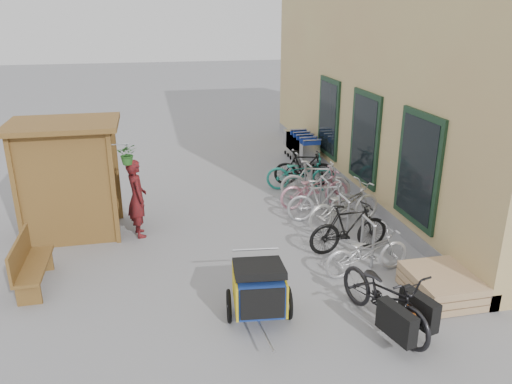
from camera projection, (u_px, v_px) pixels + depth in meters
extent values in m
plane|color=gray|center=(246.00, 274.00, 8.97)|extent=(80.00, 80.00, 0.00)
cube|color=tan|center=(454.00, 49.00, 13.19)|extent=(6.00, 13.00, 7.00)
cube|color=gray|center=(342.00, 176.00, 13.76)|extent=(0.18, 13.00, 0.30)
cube|color=black|center=(418.00, 169.00, 9.57)|extent=(0.06, 1.50, 2.20)
cube|color=black|center=(417.00, 169.00, 9.56)|extent=(0.02, 1.25, 1.95)
cube|color=black|center=(365.00, 138.00, 11.86)|extent=(0.06, 1.50, 2.20)
cube|color=black|center=(363.00, 138.00, 11.86)|extent=(0.02, 1.25, 1.95)
cube|color=black|center=(329.00, 117.00, 14.16)|extent=(0.06, 1.50, 2.20)
cube|color=black|center=(328.00, 118.00, 14.15)|extent=(0.02, 1.25, 1.95)
cube|color=brown|center=(16.00, 196.00, 9.47)|extent=(0.09, 0.09, 2.30)
cube|color=brown|center=(114.00, 189.00, 9.82)|extent=(0.09, 0.09, 2.30)
cube|color=brown|center=(30.00, 175.00, 10.66)|extent=(0.09, 0.09, 2.30)
cube|color=brown|center=(117.00, 170.00, 11.01)|extent=(0.09, 0.09, 2.30)
cube|color=brown|center=(25.00, 185.00, 10.07)|extent=(0.05, 1.30, 2.30)
cube|color=brown|center=(66.00, 192.00, 9.67)|extent=(1.80, 0.05, 2.30)
cube|color=brown|center=(74.00, 173.00, 10.81)|extent=(1.80, 0.05, 2.30)
cube|color=brown|center=(62.00, 124.00, 9.83)|extent=(2.15, 1.65, 0.10)
cube|color=brown|center=(61.00, 194.00, 10.29)|extent=(1.30, 1.15, 0.04)
cube|color=brown|center=(57.00, 166.00, 10.08)|extent=(1.30, 1.15, 0.04)
cylinder|color=#A5A8AD|center=(119.00, 144.00, 9.55)|extent=(0.36, 0.02, 0.02)
imported|color=#255A1F|center=(128.00, 154.00, 9.65)|extent=(0.38, 0.33, 0.42)
cylinder|color=#A5A8AD|center=(373.00, 247.00, 9.05)|extent=(0.05, 0.05, 0.84)
cylinder|color=#A5A8AD|center=(362.00, 236.00, 9.51)|extent=(0.05, 0.05, 0.84)
cylinder|color=#A5A8AD|center=(369.00, 221.00, 9.14)|extent=(0.05, 0.50, 0.05)
cylinder|color=#A5A8AD|center=(348.00, 221.00, 10.15)|extent=(0.05, 0.05, 0.84)
cylinder|color=#A5A8AD|center=(339.00, 212.00, 10.61)|extent=(0.05, 0.05, 0.84)
cylinder|color=#A5A8AD|center=(345.00, 198.00, 10.24)|extent=(0.05, 0.50, 0.05)
cylinder|color=#A5A8AD|center=(328.00, 201.00, 11.26)|extent=(0.05, 0.05, 0.84)
cylinder|color=#A5A8AD|center=(321.00, 193.00, 11.71)|extent=(0.05, 0.05, 0.84)
cylinder|color=#A5A8AD|center=(325.00, 180.00, 11.34)|extent=(0.05, 0.50, 0.05)
cylinder|color=#A5A8AD|center=(311.00, 184.00, 12.36)|extent=(0.05, 0.05, 0.84)
cylinder|color=#A5A8AD|center=(305.00, 178.00, 12.82)|extent=(0.05, 0.05, 0.84)
cylinder|color=#A5A8AD|center=(309.00, 165.00, 12.44)|extent=(0.05, 0.50, 0.05)
cylinder|color=#A5A8AD|center=(297.00, 170.00, 13.46)|extent=(0.05, 0.05, 0.84)
cylinder|color=#A5A8AD|center=(292.00, 164.00, 13.92)|extent=(0.05, 0.05, 0.84)
cylinder|color=#A5A8AD|center=(295.00, 152.00, 13.54)|extent=(0.05, 0.50, 0.05)
cube|color=tan|center=(440.00, 292.00, 8.25)|extent=(1.00, 1.20, 0.12)
cube|color=tan|center=(441.00, 285.00, 8.21)|extent=(1.00, 1.20, 0.12)
cube|color=tan|center=(442.00, 278.00, 8.16)|extent=(1.00, 1.20, 0.12)
cube|color=brown|center=(34.00, 266.00, 8.43)|extent=(0.43, 1.43, 0.06)
cube|color=brown|center=(19.00, 253.00, 8.30)|extent=(0.05, 1.42, 0.47)
cube|color=brown|center=(29.00, 294.00, 7.98)|extent=(0.38, 0.06, 0.38)
cube|color=brown|center=(42.00, 261.00, 9.03)|extent=(0.38, 0.06, 0.38)
cube|color=silver|center=(307.00, 150.00, 14.78)|extent=(0.52, 0.81, 0.49)
cube|color=#173199|center=(312.00, 142.00, 14.29)|extent=(0.52, 0.04, 0.17)
cylinder|color=silver|center=(312.00, 140.00, 14.24)|extent=(0.55, 0.03, 0.03)
cylinder|color=black|center=(303.00, 170.00, 14.61)|extent=(0.04, 0.11, 0.11)
cube|color=silver|center=(304.00, 147.00, 15.09)|extent=(0.52, 0.81, 0.49)
cube|color=#173199|center=(308.00, 139.00, 14.60)|extent=(0.52, 0.04, 0.17)
cylinder|color=silver|center=(309.00, 138.00, 14.55)|extent=(0.55, 0.03, 0.03)
cylinder|color=black|center=(300.00, 167.00, 14.92)|extent=(0.04, 0.11, 0.11)
cube|color=silver|center=(301.00, 144.00, 15.40)|extent=(0.52, 0.81, 0.49)
cube|color=#173199|center=(305.00, 137.00, 14.90)|extent=(0.52, 0.04, 0.17)
cylinder|color=silver|center=(305.00, 135.00, 14.86)|extent=(0.55, 0.03, 0.03)
cylinder|color=black|center=(297.00, 164.00, 15.22)|extent=(0.04, 0.11, 0.11)
cube|color=silver|center=(298.00, 142.00, 15.70)|extent=(0.52, 0.81, 0.49)
cube|color=#173199|center=(302.00, 134.00, 15.21)|extent=(0.52, 0.04, 0.17)
cylinder|color=silver|center=(302.00, 132.00, 15.16)|extent=(0.55, 0.03, 0.03)
cylinder|color=black|center=(294.00, 161.00, 15.53)|extent=(0.04, 0.11, 0.11)
cube|color=silver|center=(295.00, 139.00, 16.01)|extent=(0.52, 0.81, 0.49)
cube|color=#173199|center=(299.00, 132.00, 15.52)|extent=(0.52, 0.04, 0.17)
cylinder|color=silver|center=(299.00, 130.00, 15.47)|extent=(0.55, 0.03, 0.03)
cylinder|color=black|center=(291.00, 158.00, 15.84)|extent=(0.04, 0.11, 0.11)
cube|color=navy|center=(259.00, 289.00, 7.52)|extent=(0.77, 0.96, 0.53)
cube|color=gold|center=(235.00, 290.00, 7.48)|extent=(0.13, 0.90, 0.53)
cube|color=gold|center=(283.00, 287.00, 7.55)|extent=(0.13, 0.90, 0.53)
cube|color=black|center=(263.00, 304.00, 7.07)|extent=(0.63, 0.10, 0.48)
cube|color=black|center=(259.00, 268.00, 7.46)|extent=(0.83, 0.93, 0.26)
torus|color=black|center=(229.00, 306.00, 7.57)|extent=(0.12, 0.52, 0.52)
torus|color=black|center=(289.00, 303.00, 7.66)|extent=(0.12, 0.52, 0.52)
cylinder|color=#B7B7BC|center=(265.00, 335.00, 6.90)|extent=(0.11, 0.77, 0.03)
cylinder|color=#B7B7BC|center=(256.00, 249.00, 7.84)|extent=(0.72, 0.11, 0.03)
imported|color=black|center=(384.00, 295.00, 7.37)|extent=(1.13, 2.02, 1.01)
cube|color=black|center=(397.00, 322.00, 6.82)|extent=(0.34, 0.67, 0.45)
cube|color=black|center=(419.00, 309.00, 7.12)|extent=(0.34, 0.67, 0.45)
cube|color=orange|center=(408.00, 313.00, 6.95)|extent=(0.16, 0.20, 0.12)
imported|color=maroon|center=(137.00, 198.00, 10.26)|extent=(0.52, 0.68, 1.66)
imported|color=#B5B5BA|center=(367.00, 251.00, 8.86)|extent=(1.70, 0.77, 0.86)
imported|color=black|center=(349.00, 228.00, 9.67)|extent=(1.70, 0.62, 1.00)
imported|color=beige|center=(344.00, 205.00, 10.81)|extent=(1.99, 1.18, 0.99)
imported|color=#B5B5BA|center=(323.00, 200.00, 11.09)|extent=(1.65, 0.60, 0.97)
imported|color=#CF869A|center=(315.00, 189.00, 11.90)|extent=(1.80, 0.78, 0.92)
imported|color=beige|center=(315.00, 181.00, 12.23)|extent=(1.79, 1.02, 1.04)
imported|color=teal|center=(301.00, 173.00, 13.02)|extent=(1.90, 1.09, 0.94)
imported|color=black|center=(304.00, 168.00, 13.37)|extent=(1.68, 0.85, 0.97)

